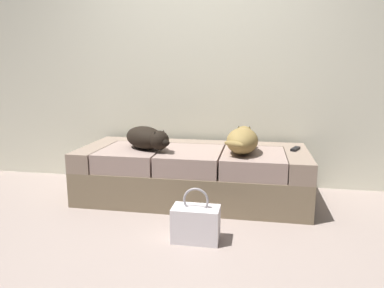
{
  "coord_description": "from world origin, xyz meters",
  "views": [
    {
      "loc": [
        0.55,
        -2.13,
        1.14
      ],
      "look_at": [
        0.0,
        0.9,
        0.52
      ],
      "focal_mm": 33.54,
      "sensor_mm": 36.0,
      "label": 1
    }
  ],
  "objects_px": {
    "dog_tan": "(242,140)",
    "tv_remote": "(295,149)",
    "couch": "(193,174)",
    "handbag": "(196,223)",
    "dog_dark": "(147,138)"
  },
  "relations": [
    {
      "from": "dog_dark",
      "to": "handbag",
      "type": "xyz_separation_m",
      "value": [
        0.56,
        -0.72,
        -0.44
      ]
    },
    {
      "from": "dog_dark",
      "to": "tv_remote",
      "type": "relative_size",
      "value": 3.57
    },
    {
      "from": "dog_tan",
      "to": "tv_remote",
      "type": "bearing_deg",
      "value": 19.9
    },
    {
      "from": "couch",
      "to": "handbag",
      "type": "height_order",
      "value": "couch"
    },
    {
      "from": "dog_tan",
      "to": "handbag",
      "type": "bearing_deg",
      "value": -109.67
    },
    {
      "from": "dog_tan",
      "to": "dog_dark",
      "type": "bearing_deg",
      "value": -177.43
    },
    {
      "from": "dog_dark",
      "to": "handbag",
      "type": "bearing_deg",
      "value": -52.29
    },
    {
      "from": "handbag",
      "to": "dog_tan",
      "type": "bearing_deg",
      "value": 70.33
    },
    {
      "from": "dog_tan",
      "to": "handbag",
      "type": "relative_size",
      "value": 1.65
    },
    {
      "from": "dog_dark",
      "to": "couch",
      "type": "bearing_deg",
      "value": 15.89
    },
    {
      "from": "couch",
      "to": "handbag",
      "type": "relative_size",
      "value": 5.31
    },
    {
      "from": "couch",
      "to": "handbag",
      "type": "xyz_separation_m",
      "value": [
        0.17,
        -0.83,
        -0.1
      ]
    },
    {
      "from": "dog_tan",
      "to": "tv_remote",
      "type": "relative_size",
      "value": 4.17
    },
    {
      "from": "couch",
      "to": "tv_remote",
      "type": "relative_size",
      "value": 13.39
    },
    {
      "from": "couch",
      "to": "dog_tan",
      "type": "height_order",
      "value": "dog_tan"
    }
  ]
}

